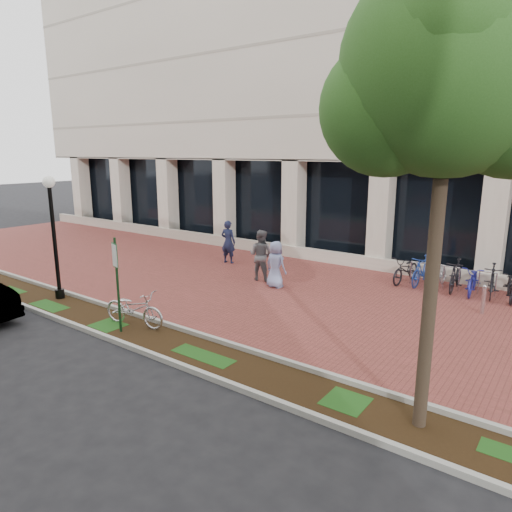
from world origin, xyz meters
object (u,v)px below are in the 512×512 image
Objects in this scene: pedestrian_left at (228,242)px; bike_rack_cluster at (456,276)px; street_tree at (454,81)px; pedestrian_right at (276,264)px; parking_sign at (116,273)px; bollard at (484,299)px; pedestrian_mid at (261,255)px; locked_bicycle at (134,308)px; lamppost at (54,231)px.

pedestrian_left is 0.43× the size of bike_rack_cluster.
street_tree is 4.55× the size of pedestrian_right.
parking_sign is 10.16m from bollard.
pedestrian_right is at bearing 145.79° from pedestrian_mid.
locked_bicycle is 1.05× the size of pedestrian_left.
bike_rack_cluster is at bearing -141.97° from pedestrian_right.
bollard is 0.21× the size of bike_rack_cluster.
lamppost reaches higher than pedestrian_mid.
bike_rack_cluster reaches higher than locked_bicycle.
pedestrian_right is (0.96, -0.47, -0.11)m from pedestrian_mid.
bollard is (6.27, 1.32, -0.36)m from pedestrian_right.
pedestrian_left is at bearing -20.78° from pedestrian_right.
locked_bicycle is (-0.04, 0.51, -1.08)m from parking_sign.
pedestrian_right is (3.55, -1.77, -0.09)m from pedestrian_left.
pedestrian_right is 0.38× the size of bike_rack_cluster.
lamppost is at bearing 77.31° from locked_bicycle.
bollard is at bearing 60.66° from parking_sign.
pedestrian_right reaches higher than locked_bicycle.
locked_bicycle is 5.67m from pedestrian_mid.
parking_sign is 1.20m from locked_bicycle.
pedestrian_mid is (-7.50, 5.73, -4.62)m from street_tree.
bike_rack_cluster is at bearing 72.39° from parking_sign.
pedestrian_mid is at bearing -11.49° from locked_bicycle.
street_tree is 3.91× the size of locked_bicycle.
pedestrian_left is (-2.55, 7.46, -0.68)m from parking_sign.
pedestrian_left is 1.11× the size of pedestrian_right.
bollard is at bearing 29.81° from lamppost.
pedestrian_left reaches higher than bollard.
street_tree is at bearing 134.35° from pedestrian_mid.
parking_sign is 8.53m from street_tree.
street_tree is (7.55, 0.43, 3.96)m from parking_sign.
lamppost is 4.42× the size of bollard.
lamppost reaches higher than pedestrian_right.
bollard is (7.27, 7.01, -1.13)m from parking_sign.
street_tree reaches higher than bike_rack_cluster.
street_tree is at bearing 136.76° from pedestrian_left.
street_tree is 9.64m from pedestrian_right.
pedestrian_right is at bearing -146.51° from bike_rack_cluster.
pedestrian_left is (-10.10, 7.03, -4.64)m from street_tree.
bike_rack_cluster is (-1.48, 8.47, -5.04)m from street_tree.
lamppost is 2.05× the size of locked_bicycle.
lamppost is at bearing -150.19° from bollard.
lamppost is 11.88m from street_tree.
pedestrian_mid is 6.63m from bike_rack_cluster.
pedestrian_right is (-6.54, 5.26, -4.73)m from street_tree.
street_tree reaches higher than bollard.
street_tree is 4.09× the size of pedestrian_left.
locked_bicycle is at bearing 179.39° from street_tree.
pedestrian_left is 0.98× the size of pedestrian_mid.
lamppost is 7.14m from pedestrian_right.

